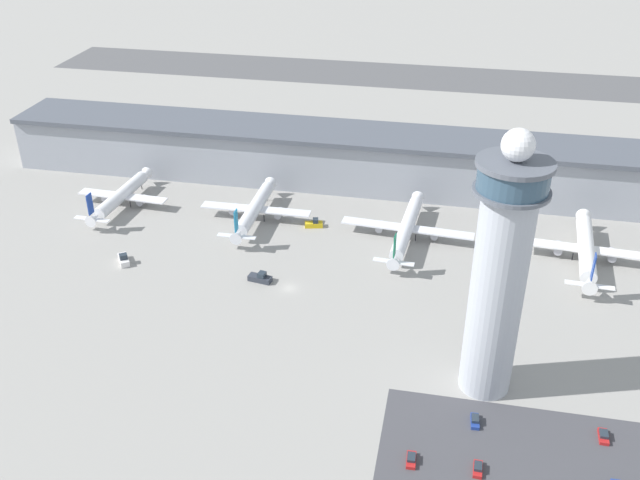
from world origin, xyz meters
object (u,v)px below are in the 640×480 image
car_silver_sedan (475,421)px  car_red_hatchback (603,436)px  service_truck_baggage (260,278)px  control_tower (500,272)px  car_grey_coupe (478,469)px  airplane_gate_bravo (255,209)px  airplane_gate_delta (586,249)px  airplane_gate_charlie (407,228)px  service_truck_fuel (124,260)px  service_truck_catering (314,224)px  airplane_gate_alpha (121,196)px  car_blue_compact (411,459)px

car_silver_sedan → car_red_hatchback: bearing=1.8°
service_truck_baggage → car_silver_sedan: 73.44m
control_tower → car_grey_coupe: 38.85m
airplane_gate_bravo → control_tower: bearing=-42.3°
control_tower → car_red_hatchback: control_tower is taller
airplane_gate_delta → car_grey_coupe: (-29.15, -85.52, -3.83)m
airplane_gate_charlie → car_silver_sedan: 78.41m
service_truck_baggage → car_red_hatchback: 94.95m
airplane_gate_bravo → service_truck_fuel: 44.31m
service_truck_catering → service_truck_baggage: (-8.02, -33.90, 0.02)m
service_truck_catering → car_grey_coupe: 104.50m
service_truck_fuel → airplane_gate_alpha: bearing=115.7°
control_tower → car_red_hatchback: bearing=-26.1°
service_truck_fuel → car_red_hatchback: size_ratio=1.50×
service_truck_catering → car_silver_sedan: 92.95m
control_tower → service_truck_baggage: bearing=152.7°
service_truck_fuel → car_grey_coupe: 116.54m
car_grey_coupe → service_truck_catering: bearing=119.6°
service_truck_fuel → car_grey_coupe: (100.77, -58.53, -0.53)m
airplane_gate_bravo → airplane_gate_delta: bearing=-3.2°
service_truck_baggage → control_tower: bearing=-27.3°
service_truck_catering → service_truck_baggage: bearing=-103.3°
airplane_gate_delta → service_truck_baggage: size_ratio=6.36×
airplane_gate_alpha → car_blue_compact: bearing=-41.6°
airplane_gate_charlie → car_grey_coupe: bearing=-75.8°
airplane_gate_charlie → service_truck_fuel: size_ratio=6.83×
service_truck_baggage → airplane_gate_charlie: bearing=40.2°
airplane_gate_charlie → car_red_hatchback: (47.44, -74.45, -3.54)m
control_tower → car_blue_compact: control_tower is taller
airplane_gate_alpha → airplane_gate_bravo: bearing=-1.3°
car_grey_coupe → control_tower: bearing=87.8°
car_grey_coupe → airplane_gate_charlie: bearing=104.2°
car_silver_sedan → car_blue_compact: bearing=-132.4°
service_truck_baggage → car_silver_sedan: bearing=-36.7°
airplane_gate_alpha → airplane_gate_delta: (146.05, -6.57, 0.41)m
airplane_gate_delta → car_grey_coupe: bearing=-108.8°
service_truck_fuel → car_grey_coupe: bearing=-30.2°
airplane_gate_alpha → service_truck_catering: bearing=-1.1°
car_red_hatchback → service_truck_catering: bearing=134.9°
airplane_gate_bravo → car_red_hatchback: bearing=-38.8°
airplane_gate_charlie → car_blue_compact: 89.15m
control_tower → airplane_gate_bravo: (-71.80, 65.34, -25.37)m
airplane_gate_alpha → car_red_hatchback: (141.92, -78.19, -3.44)m
car_blue_compact → car_red_hatchback: (37.86, 14.12, 0.01)m
control_tower → service_truck_catering: (-52.54, 65.20, -28.71)m
airplane_gate_delta → airplane_gate_bravo: bearing=176.8°
airplane_gate_delta → service_truck_fuel: size_ratio=6.62×
airplane_gate_bravo → airplane_gate_delta: size_ratio=0.92×
airplane_gate_alpha → car_silver_sedan: bearing=-34.2°
airplane_gate_delta → car_silver_sedan: size_ratio=9.73×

